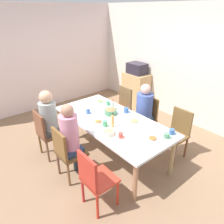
# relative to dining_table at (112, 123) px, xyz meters

# --- Properties ---
(ground_plane) EXTENTS (6.82, 6.82, 0.00)m
(ground_plane) POSITION_rel_dining_table_xyz_m (0.00, 0.00, -0.68)
(ground_plane) COLOR #88684D
(wall_back) EXTENTS (5.92, 0.12, 2.60)m
(wall_back) POSITION_rel_dining_table_xyz_m (0.00, 2.27, 0.62)
(wall_back) COLOR silver
(wall_back) RESTS_ON ground_plane
(wall_left) EXTENTS (0.12, 4.66, 2.60)m
(wall_left) POSITION_rel_dining_table_xyz_m (-2.90, 0.00, 0.62)
(wall_left) COLOR silver
(wall_left) RESTS_ON ground_plane
(dining_table) EXTENTS (2.19, 1.04, 0.74)m
(dining_table) POSITION_rel_dining_table_xyz_m (0.00, 0.00, 0.00)
(dining_table) COLOR silver
(dining_table) RESTS_ON ground_plane
(chair_0) EXTENTS (0.40, 0.40, 0.90)m
(chair_0) POSITION_rel_dining_table_xyz_m (0.73, -0.90, -0.16)
(chair_0) COLOR red
(chair_0) RESTS_ON ground_plane
(chair_1) EXTENTS (0.40, 0.40, 0.90)m
(chair_1) POSITION_rel_dining_table_xyz_m (-0.73, 0.90, -0.16)
(chair_1) COLOR brown
(chair_1) RESTS_ON ground_plane
(chair_2) EXTENTS (0.40, 0.40, 0.90)m
(chair_2) POSITION_rel_dining_table_xyz_m (0.00, 0.90, -0.16)
(chair_2) COLOR brown
(chair_2) RESTS_ON ground_plane
(person_2) EXTENTS (0.32, 0.32, 1.21)m
(person_2) POSITION_rel_dining_table_xyz_m (-0.00, 0.81, 0.05)
(person_2) COLOR #2E3845
(person_2) RESTS_ON ground_plane
(chair_3) EXTENTS (0.40, 0.40, 0.90)m
(chair_3) POSITION_rel_dining_table_xyz_m (-0.73, -0.90, -0.16)
(chair_3) COLOR brown
(chair_3) RESTS_ON ground_plane
(person_3) EXTENTS (0.30, 0.30, 1.26)m
(person_3) POSITION_rel_dining_table_xyz_m (-0.73, -0.81, 0.08)
(person_3) COLOR #474748
(person_3) RESTS_ON ground_plane
(chair_4) EXTENTS (0.40, 0.40, 0.90)m
(chair_4) POSITION_rel_dining_table_xyz_m (0.73, 0.90, -0.16)
(chair_4) COLOR brown
(chair_4) RESTS_ON ground_plane
(chair_5) EXTENTS (0.40, 0.40, 0.90)m
(chair_5) POSITION_rel_dining_table_xyz_m (0.00, -0.90, -0.16)
(chair_5) COLOR brown
(chair_5) RESTS_ON ground_plane
(person_5) EXTENTS (0.30, 0.30, 1.27)m
(person_5) POSITION_rel_dining_table_xyz_m (0.00, -0.81, 0.07)
(person_5) COLOR #2B3642
(person_5) RESTS_ON ground_plane
(plate_0) EXTENTS (0.22, 0.22, 0.04)m
(plate_0) POSITION_rel_dining_table_xyz_m (0.84, 0.07, 0.08)
(plate_0) COLOR white
(plate_0) RESTS_ON dining_table
(plate_1) EXTENTS (0.24, 0.24, 0.04)m
(plate_1) POSITION_rel_dining_table_xyz_m (0.30, 0.23, 0.08)
(plate_1) COLOR silver
(plate_1) RESTS_ON dining_table
(plate_2) EXTENTS (0.24, 0.24, 0.04)m
(plate_2) POSITION_rel_dining_table_xyz_m (-0.74, 0.30, 0.08)
(plate_2) COLOR silver
(plate_2) RESTS_ON dining_table
(plate_3) EXTENTS (0.21, 0.21, 0.04)m
(plate_3) POSITION_rel_dining_table_xyz_m (-0.07, -0.24, 0.08)
(plate_3) COLOR silver
(plate_3) RESTS_ON dining_table
(bowl_0) EXTENTS (0.19, 0.19, 0.09)m
(bowl_0) POSITION_rel_dining_table_xyz_m (0.32, -0.34, 0.11)
(bowl_0) COLOR beige
(bowl_0) RESTS_ON dining_table
(bowl_1) EXTENTS (0.23, 0.23, 0.11)m
(bowl_1) POSITION_rel_dining_table_xyz_m (-0.18, 0.12, 0.12)
(bowl_1) COLOR #437B54
(bowl_1) RESTS_ON dining_table
(cup_0) EXTENTS (0.11, 0.07, 0.08)m
(cup_0) POSITION_rel_dining_table_xyz_m (-0.52, 0.33, 0.11)
(cup_0) COLOR #408D64
(cup_0) RESTS_ON dining_table
(cup_1) EXTENTS (0.12, 0.09, 0.09)m
(cup_1) POSITION_rel_dining_table_xyz_m (-0.05, 0.38, 0.12)
(cup_1) COLOR #35599A
(cup_1) RESTS_ON dining_table
(cup_2) EXTENTS (0.11, 0.07, 0.08)m
(cup_2) POSITION_rel_dining_table_xyz_m (0.51, -0.26, 0.11)
(cup_2) COLOR #D1463B
(cup_2) RESTS_ON dining_table
(cup_3) EXTENTS (0.11, 0.08, 0.09)m
(cup_3) POSITION_rel_dining_table_xyz_m (0.09, -0.22, 0.11)
(cup_3) COLOR #429462
(cup_3) RESTS_ON dining_table
(cup_4) EXTENTS (0.12, 0.08, 0.09)m
(cup_4) POSITION_rel_dining_table_xyz_m (0.93, 0.41, 0.11)
(cup_4) COLOR #3C629D
(cup_4) RESTS_ON dining_table
(cup_5) EXTENTS (0.11, 0.08, 0.09)m
(cup_5) POSITION_rel_dining_table_xyz_m (-0.46, -0.18, 0.11)
(cup_5) COLOR #3A5BA0
(cup_5) RESTS_ON dining_table
(cup_6) EXTENTS (0.12, 0.09, 0.07)m
(cup_6) POSITION_rel_dining_table_xyz_m (0.95, 0.26, 0.10)
(cup_6) COLOR #4E825E
(cup_6) RESTS_ON dining_table
(bottle_0) EXTENTS (0.06, 0.06, 0.19)m
(bottle_0) POSITION_rel_dining_table_xyz_m (-0.33, 0.29, 0.16)
(bottle_0) COLOR silver
(bottle_0) RESTS_ON dining_table
(bottle_1) EXTENTS (0.05, 0.05, 0.24)m
(bottle_1) POSITION_rel_dining_table_xyz_m (0.19, -0.14, 0.18)
(bottle_1) COLOR tan
(bottle_1) RESTS_ON dining_table
(side_cabinet) EXTENTS (0.70, 0.44, 0.90)m
(side_cabinet) POSITION_rel_dining_table_xyz_m (-1.34, 1.97, -0.23)
(side_cabinet) COLOR tan
(side_cabinet) RESTS_ON ground_plane
(microwave) EXTENTS (0.48, 0.36, 0.28)m
(microwave) POSITION_rel_dining_table_xyz_m (-1.34, 1.97, 0.36)
(microwave) COLOR #2A2532
(microwave) RESTS_ON side_cabinet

